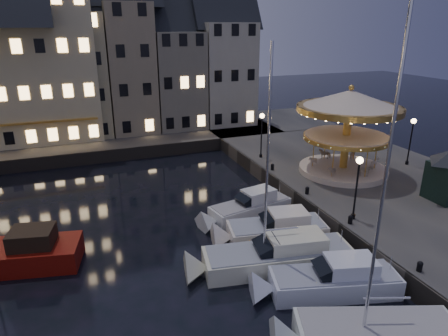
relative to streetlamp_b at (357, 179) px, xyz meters
name	(u,v)px	position (x,y,z in m)	size (l,w,h in m)	color
ground	(258,267)	(-7.20, -1.00, -4.02)	(160.00, 160.00, 0.00)	black
quay_east	(381,186)	(6.80, 5.00, -3.37)	(16.00, 56.00, 1.30)	#474442
quay_north	(85,143)	(-15.20, 27.00, -3.37)	(44.00, 12.00, 1.30)	#474442
quaywall_e	(296,200)	(-1.20, 5.00, -3.37)	(0.15, 44.00, 1.30)	#47423A
quaywall_n	(109,156)	(-13.20, 21.00, -3.37)	(48.00, 0.15, 1.30)	#47423A
streetlamp_b	(357,179)	(0.00, 0.00, 0.00)	(0.44, 0.44, 4.17)	black
streetlamp_c	(262,129)	(0.00, 13.50, 0.00)	(0.44, 0.44, 4.17)	black
streetlamp_d	(411,135)	(11.30, 7.00, 0.00)	(0.44, 0.44, 4.17)	black
bollard_a	(420,266)	(-0.60, -6.00, -2.41)	(0.30, 0.30, 0.57)	black
bollard_b	(350,219)	(-0.60, -0.50, -2.41)	(0.30, 0.30, 0.57)	black
bollard_c	(307,190)	(-0.60, 4.50, -2.41)	(0.30, 0.30, 0.57)	black
bollard_d	(272,167)	(-0.60, 10.00, -2.41)	(0.30, 0.30, 0.57)	black
townhouse_nb	(14,73)	(-21.25, 29.00, 4.26)	(6.16, 8.00, 13.80)	gray
townhouse_nc	(75,66)	(-15.20, 29.00, 4.76)	(6.82, 8.00, 14.80)	tan
townhouse_nd	(128,60)	(-9.45, 29.00, 5.26)	(5.50, 8.00, 15.80)	gray
townhouse_ne	(175,72)	(-4.00, 29.00, 3.76)	(6.16, 8.00, 12.80)	slate
townhouse_nf	(223,65)	(2.05, 29.00, 4.26)	(6.82, 8.00, 13.80)	#A8A290
hotel_corner	(12,58)	(-21.20, 29.00, 5.76)	(17.60, 9.00, 16.80)	beige
motorboat_b	(326,282)	(-4.94, -4.35, -3.38)	(7.59, 3.93, 2.15)	silver
motorboat_c	(271,257)	(-6.51, -1.31, -3.34)	(9.58, 3.97, 12.67)	beige
motorboat_d	(270,231)	(-5.15, 1.47, -3.38)	(7.33, 3.54, 2.15)	silver
motorboat_e	(245,210)	(-5.37, 4.89, -3.38)	(7.06, 3.17, 2.15)	silver
red_fishing_boat	(11,256)	(-20.29, 4.05, -3.31)	(8.30, 4.32, 6.07)	maroon
carousel	(349,116)	(4.71, 7.40, 2.10)	(8.36, 8.36, 7.31)	beige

